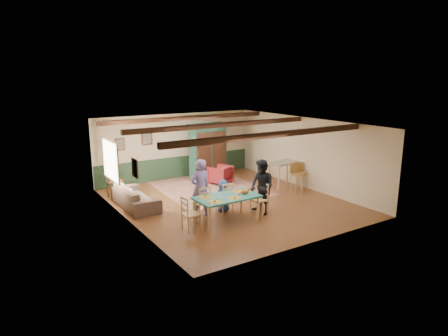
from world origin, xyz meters
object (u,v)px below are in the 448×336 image
person_child (223,196)px  sofa (136,197)px  person_woman (262,187)px  armchair (220,175)px  dining_chair_far_right (225,197)px  bar_stool_left (297,178)px  table_lamp (115,172)px  dining_table (227,209)px  person_man (200,188)px  dining_chair_end_left (191,213)px  end_table (116,189)px  dining_chair_far_left (202,202)px  dining_chair_end_right (259,199)px  bar_stool_right (303,176)px  armoire (208,151)px  cat (245,191)px  counter_table (283,174)px

person_child → sofa: person_child is taller
person_woman → armchair: 3.83m
dining_chair_far_right → bar_stool_left: bearing=-174.0°
sofa → table_lamp: table_lamp is taller
dining_table → person_man: (-0.43, 0.83, 0.51)m
dining_chair_end_left → person_man: 1.21m
armchair → end_table: (-4.13, 0.37, -0.05)m
person_woman → armchair: (0.80, 3.71, -0.49)m
dining_chair_far_left → dining_chair_end_right: size_ratio=1.00×
sofa → bar_stool_left: 5.82m
dining_chair_end_right → sofa: 4.06m
dining_chair_far_left → sofa: dining_chair_far_left is taller
bar_stool_right → dining_chair_far_right: bearing=-164.8°
dining_chair_far_right → bar_stool_left: (3.41, 0.42, 0.06)m
end_table → armoire: bearing=8.2°
dining_chair_far_left → dining_chair_end_right: same height
armchair → dining_chair_end_right: bearing=51.4°
person_child → table_lamp: table_lamp is taller
table_lamp → sofa: bearing=-79.5°
dining_table → armchair: (2.10, 3.74, -0.02)m
dining_table → person_woman: 1.38m
end_table → dining_table: bearing=-63.7°
cat → armoire: (1.51, 4.79, 0.28)m
cat → counter_table: (3.36, 2.16, -0.39)m
dining_chair_end_left → person_child: size_ratio=0.95×
armchair → bar_stool_right: size_ratio=0.81×
dining_chair_far_right → table_lamp: size_ratio=1.68×
dining_chair_far_left → end_table: 3.72m
dining_chair_far_left → bar_stool_left: 4.26m
person_man → armchair: size_ratio=2.21×
bar_stool_right → armoire: bearing=130.2°
table_lamp → bar_stool_right: table_lamp is taller
dining_chair_far_right → table_lamp: 4.16m
dining_table → table_lamp: 4.61m
dining_chair_far_right → cat: bearing=100.4°
table_lamp → dining_chair_far_right: bearing=-54.0°
armoire → armchair: 1.24m
person_child → dining_chair_far_left: bearing=5.7°
dining_table → dining_chair_far_left: bearing=120.0°
dining_chair_end_left → end_table: 4.21m
dining_chair_far_right → person_woman: 1.22m
end_table → counter_table: bearing=-18.8°
person_man → dining_chair_far_left: bearing=90.0°
dining_chair_far_left → person_child: size_ratio=0.95×
dining_chair_end_left → person_child: bearing=-62.7°
dining_chair_end_right → bar_stool_right: bar_stool_right is taller
person_child → bar_stool_left: size_ratio=0.94×
dining_chair_far_left → armchair: size_ratio=1.22×
dining_chair_far_left → armchair: 3.92m
dining_chair_end_right → armchair: dining_chair_end_right is taller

